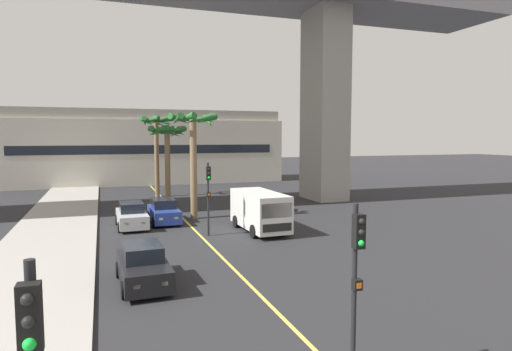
{
  "coord_description": "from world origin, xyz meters",
  "views": [
    {
      "loc": [
        -5.21,
        -0.89,
        5.67
      ],
      "look_at": [
        0.0,
        14.0,
        4.27
      ],
      "focal_mm": 31.02,
      "sensor_mm": 36.0,
      "label": 1
    }
  ],
  "objects_px": {
    "car_queue_front": "(143,266)",
    "traffic_light_median_far": "(208,189)",
    "palm_tree_far_median": "(193,134)",
    "traffic_light_median_near": "(356,270)",
    "palm_tree_mid_median": "(167,140)",
    "car_queue_third": "(164,212)",
    "car_queue_second": "(132,216)",
    "palm_tree_near_median": "(156,132)",
    "delivery_van": "(260,210)"
  },
  "relations": [
    {
      "from": "car_queue_front",
      "to": "traffic_light_median_far",
      "type": "xyz_separation_m",
      "value": [
        4.29,
        7.31,
        1.99
      ]
    },
    {
      "from": "car_queue_front",
      "to": "palm_tree_far_median",
      "type": "xyz_separation_m",
      "value": [
        4.55,
        12.85,
        5.1
      ]
    },
    {
      "from": "traffic_light_median_near",
      "to": "palm_tree_mid_median",
      "type": "bearing_deg",
      "value": 90.27
    },
    {
      "from": "car_queue_third",
      "to": "traffic_light_median_far",
      "type": "distance_m",
      "value": 5.57
    },
    {
      "from": "car_queue_second",
      "to": "car_queue_third",
      "type": "bearing_deg",
      "value": 23.6
    },
    {
      "from": "traffic_light_median_far",
      "to": "palm_tree_near_median",
      "type": "distance_m",
      "value": 18.12
    },
    {
      "from": "car_queue_second",
      "to": "traffic_light_median_far",
      "type": "bearing_deg",
      "value": -44.57
    },
    {
      "from": "delivery_van",
      "to": "palm_tree_near_median",
      "type": "height_order",
      "value": "palm_tree_near_median"
    },
    {
      "from": "car_queue_front",
      "to": "palm_tree_near_median",
      "type": "height_order",
      "value": "palm_tree_near_median"
    },
    {
      "from": "car_queue_front",
      "to": "car_queue_third",
      "type": "bearing_deg",
      "value": 78.85
    },
    {
      "from": "palm_tree_near_median",
      "to": "car_queue_third",
      "type": "bearing_deg",
      "value": -94.95
    },
    {
      "from": "car_queue_second",
      "to": "palm_tree_far_median",
      "type": "distance_m",
      "value": 6.82
    },
    {
      "from": "car_queue_second",
      "to": "palm_tree_mid_median",
      "type": "height_order",
      "value": "palm_tree_mid_median"
    },
    {
      "from": "palm_tree_near_median",
      "to": "palm_tree_mid_median",
      "type": "bearing_deg",
      "value": -87.58
    },
    {
      "from": "car_queue_front",
      "to": "car_queue_second",
      "type": "height_order",
      "value": "same"
    },
    {
      "from": "car_queue_front",
      "to": "car_queue_second",
      "type": "bearing_deg",
      "value": 88.46
    },
    {
      "from": "car_queue_third",
      "to": "traffic_light_median_near",
      "type": "relative_size",
      "value": 0.98
    },
    {
      "from": "car_queue_third",
      "to": "palm_tree_near_median",
      "type": "distance_m",
      "value": 14.06
    },
    {
      "from": "car_queue_second",
      "to": "palm_tree_far_median",
      "type": "height_order",
      "value": "palm_tree_far_median"
    },
    {
      "from": "car_queue_second",
      "to": "delivery_van",
      "type": "xyz_separation_m",
      "value": [
        7.15,
        -3.73,
        0.57
      ]
    },
    {
      "from": "palm_tree_near_median",
      "to": "palm_tree_mid_median",
      "type": "height_order",
      "value": "palm_tree_near_median"
    },
    {
      "from": "traffic_light_median_near",
      "to": "palm_tree_near_median",
      "type": "height_order",
      "value": "palm_tree_near_median"
    },
    {
      "from": "delivery_van",
      "to": "traffic_light_median_near",
      "type": "height_order",
      "value": "traffic_light_median_near"
    },
    {
      "from": "car_queue_third",
      "to": "delivery_van",
      "type": "xyz_separation_m",
      "value": [
        5.06,
        -4.65,
        0.57
      ]
    },
    {
      "from": "traffic_light_median_far",
      "to": "palm_tree_mid_median",
      "type": "height_order",
      "value": "palm_tree_mid_median"
    },
    {
      "from": "palm_tree_near_median",
      "to": "delivery_van",
      "type": "bearing_deg",
      "value": -77.38
    },
    {
      "from": "car_queue_third",
      "to": "palm_tree_mid_median",
      "type": "xyz_separation_m",
      "value": [
        1.36,
        7.41,
        4.63
      ]
    },
    {
      "from": "palm_tree_mid_median",
      "to": "palm_tree_near_median",
      "type": "bearing_deg",
      "value": 92.42
    },
    {
      "from": "car_queue_third",
      "to": "palm_tree_mid_median",
      "type": "relative_size",
      "value": 0.62
    },
    {
      "from": "traffic_light_median_far",
      "to": "palm_tree_far_median",
      "type": "bearing_deg",
      "value": 87.33
    },
    {
      "from": "car_queue_second",
      "to": "delivery_van",
      "type": "distance_m",
      "value": 8.09
    },
    {
      "from": "car_queue_front",
      "to": "car_queue_second",
      "type": "xyz_separation_m",
      "value": [
        0.3,
        11.24,
        0.0
      ]
    },
    {
      "from": "palm_tree_near_median",
      "to": "car_queue_front",
      "type": "bearing_deg",
      "value": -97.98
    },
    {
      "from": "traffic_light_median_near",
      "to": "palm_tree_far_median",
      "type": "height_order",
      "value": "palm_tree_far_median"
    },
    {
      "from": "car_queue_front",
      "to": "palm_tree_far_median",
      "type": "bearing_deg",
      "value": 70.51
    },
    {
      "from": "car_queue_front",
      "to": "traffic_light_median_far",
      "type": "height_order",
      "value": "traffic_light_median_far"
    },
    {
      "from": "traffic_light_median_far",
      "to": "delivery_van",
      "type": "bearing_deg",
      "value": 3.51
    },
    {
      "from": "car_queue_second",
      "to": "palm_tree_near_median",
      "type": "xyz_separation_m",
      "value": [
        3.22,
        13.86,
        5.37
      ]
    },
    {
      "from": "traffic_light_median_far",
      "to": "palm_tree_far_median",
      "type": "distance_m",
      "value": 6.35
    },
    {
      "from": "traffic_light_median_far",
      "to": "car_queue_third",
      "type": "bearing_deg",
      "value": 111.35
    },
    {
      "from": "traffic_light_median_near",
      "to": "palm_tree_mid_median",
      "type": "xyz_separation_m",
      "value": [
        -0.13,
        28.31,
        2.63
      ]
    },
    {
      "from": "delivery_van",
      "to": "traffic_light_median_far",
      "type": "xyz_separation_m",
      "value": [
        -3.17,
        -0.19,
        1.43
      ]
    },
    {
      "from": "car_queue_front",
      "to": "palm_tree_far_median",
      "type": "relative_size",
      "value": 0.57
    },
    {
      "from": "delivery_van",
      "to": "palm_tree_near_median",
      "type": "relative_size",
      "value": 0.69
    },
    {
      "from": "palm_tree_mid_median",
      "to": "car_queue_third",
      "type": "bearing_deg",
      "value": -100.36
    },
    {
      "from": "car_queue_second",
      "to": "palm_tree_near_median",
      "type": "relative_size",
      "value": 0.54
    },
    {
      "from": "palm_tree_mid_median",
      "to": "car_queue_front",
      "type": "bearing_deg",
      "value": -100.85
    },
    {
      "from": "traffic_light_median_far",
      "to": "palm_tree_near_median",
      "type": "relative_size",
      "value": 0.55
    },
    {
      "from": "car_queue_second",
      "to": "delivery_van",
      "type": "height_order",
      "value": "delivery_van"
    },
    {
      "from": "car_queue_front",
      "to": "car_queue_third",
      "type": "relative_size",
      "value": 1.01
    }
  ]
}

